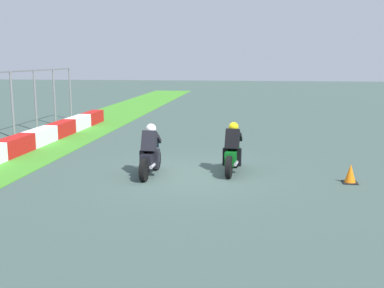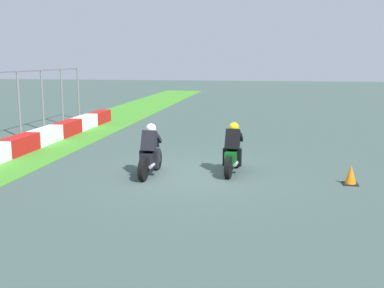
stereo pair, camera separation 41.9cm
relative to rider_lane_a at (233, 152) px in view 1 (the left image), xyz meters
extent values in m
plane|color=#3D524C|center=(-0.42, 1.20, -0.62)|extent=(120.00, 120.00, 0.00)
cube|color=red|center=(1.60, 7.77, -0.30)|extent=(1.99, 0.60, 0.64)
cube|color=white|center=(3.63, 7.77, -0.30)|extent=(1.99, 0.60, 0.64)
cube|color=red|center=(5.65, 7.77, -0.30)|extent=(1.99, 0.60, 0.64)
cube|color=white|center=(7.68, 7.77, -0.30)|extent=(1.99, 0.60, 0.64)
cube|color=red|center=(9.71, 7.77, -0.30)|extent=(1.99, 0.60, 0.64)
cylinder|color=slate|center=(4.89, 9.55, 0.82)|extent=(0.10, 0.10, 2.88)
cylinder|color=slate|center=(7.02, 9.55, 0.82)|extent=(0.10, 0.10, 2.88)
cylinder|color=slate|center=(9.15, 9.55, 0.82)|extent=(0.10, 0.10, 2.88)
cylinder|color=slate|center=(11.28, 9.55, 0.82)|extent=(0.10, 0.10, 2.88)
cylinder|color=black|center=(0.70, -0.07, -0.30)|extent=(0.65, 0.20, 0.64)
cylinder|color=black|center=(-0.69, 0.07, -0.30)|extent=(0.65, 0.20, 0.64)
cube|color=#0D5B1A|center=(0.00, 0.00, -0.12)|extent=(1.13, 0.43, 0.40)
ellipsoid|color=#0D5B1A|center=(0.10, -0.01, 0.18)|extent=(0.51, 0.35, 0.24)
cube|color=red|center=(-0.50, 0.05, -0.10)|extent=(0.08, 0.17, 0.08)
cylinder|color=#A5A5AD|center=(-0.36, -0.12, -0.25)|extent=(0.43, 0.14, 0.10)
cube|color=black|center=(-0.10, 0.01, 0.40)|extent=(0.52, 0.45, 0.66)
sphere|color=gold|center=(0.12, -0.01, 0.74)|extent=(0.33, 0.33, 0.30)
cube|color=#53675C|center=(0.50, -0.05, 0.22)|extent=(0.18, 0.27, 0.23)
cube|color=black|center=(-0.10, 0.21, -0.12)|extent=(0.19, 0.16, 0.52)
cube|color=black|center=(-0.14, -0.19, -0.12)|extent=(0.19, 0.16, 0.52)
cube|color=black|center=(0.30, 0.15, 0.42)|extent=(0.39, 0.14, 0.31)
cube|color=black|center=(0.26, -0.21, 0.42)|extent=(0.39, 0.14, 0.31)
cylinder|color=black|center=(0.05, 2.34, -0.30)|extent=(0.65, 0.17, 0.64)
cylinder|color=black|center=(-1.35, 2.39, -0.30)|extent=(0.65, 0.17, 0.64)
cube|color=black|center=(-0.65, 2.36, -0.12)|extent=(1.11, 0.36, 0.40)
ellipsoid|color=black|center=(-0.55, 2.36, 0.18)|extent=(0.49, 0.32, 0.24)
cube|color=red|center=(-1.16, 2.39, -0.10)|extent=(0.07, 0.16, 0.08)
cylinder|color=#A5A5AD|center=(-1.01, 2.22, -0.25)|extent=(0.42, 0.12, 0.10)
cube|color=black|center=(-0.75, 2.37, 0.40)|extent=(0.50, 0.42, 0.66)
sphere|color=silver|center=(-0.53, 2.36, 0.74)|extent=(0.31, 0.31, 0.30)
cube|color=#456588|center=(-0.15, 2.34, 0.22)|extent=(0.17, 0.27, 0.23)
cube|color=black|center=(-0.76, 2.57, -0.12)|extent=(0.19, 0.15, 0.52)
cube|color=black|center=(-0.78, 2.17, -0.12)|extent=(0.19, 0.15, 0.52)
cube|color=black|center=(-0.37, 2.53, 0.42)|extent=(0.39, 0.12, 0.31)
cube|color=black|center=(-0.38, 2.17, 0.42)|extent=(0.39, 0.12, 0.31)
cube|color=black|center=(-0.80, -3.26, -0.61)|extent=(0.40, 0.40, 0.03)
cone|color=orange|center=(-0.80, -3.26, -0.35)|extent=(0.32, 0.32, 0.54)
camera|label=1|loc=(-13.65, -0.56, 2.74)|focal=43.57mm
camera|label=2|loc=(-13.59, -0.97, 2.74)|focal=43.57mm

